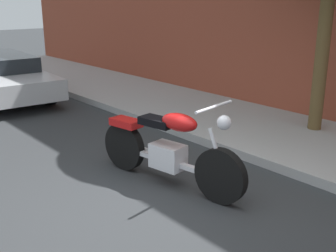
# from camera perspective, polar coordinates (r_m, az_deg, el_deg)

# --- Properties ---
(ground_plane) EXTENTS (60.00, 60.00, 0.00)m
(ground_plane) POSITION_cam_1_polar(r_m,az_deg,el_deg) (4.97, 0.83, -11.02)
(ground_plane) COLOR #303335
(sidewalk) EXTENTS (25.61, 2.54, 0.14)m
(sidewalk) POSITION_cam_1_polar(r_m,az_deg,el_deg) (7.15, 19.49, -2.49)
(sidewalk) COLOR #A5A5A5
(sidewalk) RESTS_ON ground
(motorcycle) EXTENTS (2.27, 0.75, 1.18)m
(motorcycle) POSITION_cam_1_polar(r_m,az_deg,el_deg) (5.37, 0.01, -3.18)
(motorcycle) COLOR black
(motorcycle) RESTS_ON ground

